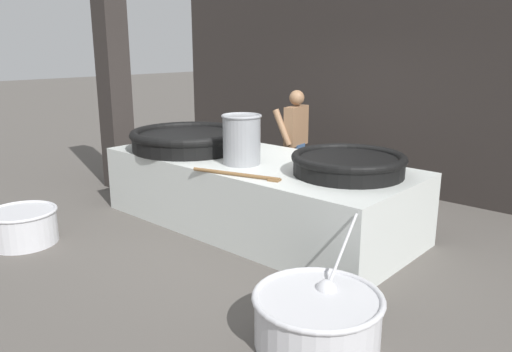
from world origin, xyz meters
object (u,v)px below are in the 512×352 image
stock_pot (242,139)px  prep_bowl_meat (23,225)px  giant_wok_near (188,139)px  giant_wok_far (348,163)px  cook (295,140)px  prep_bowl_vegetables (317,316)px

stock_pot → prep_bowl_meat: bearing=-129.6°
giant_wok_near → stock_pot: size_ratio=2.65×
giant_wok_near → stock_pot: stock_pot is taller
giant_wok_far → cook: bearing=143.6°
giant_wok_far → prep_bowl_vegetables: (0.85, -1.75, -0.76)m
giant_wok_far → prep_bowl_meat: 3.77m
prep_bowl_meat → stock_pot: bearing=50.4°
stock_pot → giant_wok_far: bearing=18.1°
giant_wok_far → stock_pot: stock_pot is taller
giant_wok_near → stock_pot: 1.14m
giant_wok_near → prep_bowl_vegetables: bearing=-25.0°
stock_pot → prep_bowl_meat: 2.71m
stock_pot → prep_bowl_vegetables: stock_pot is taller
cook → prep_bowl_vegetables: cook is taller
giant_wok_far → prep_bowl_vegetables: bearing=-64.1°
prep_bowl_vegetables → prep_bowl_meat: bearing=-170.6°
prep_bowl_vegetables → giant_wok_far: bearing=115.9°
cook → prep_bowl_meat: (-1.18, -3.59, -0.64)m
prep_bowl_vegetables → giant_wok_near: bearing=155.0°
stock_pot → cook: size_ratio=0.37×
stock_pot → prep_bowl_vegetables: bearing=-33.2°
giant_wok_far → prep_bowl_vegetables: size_ratio=0.96×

